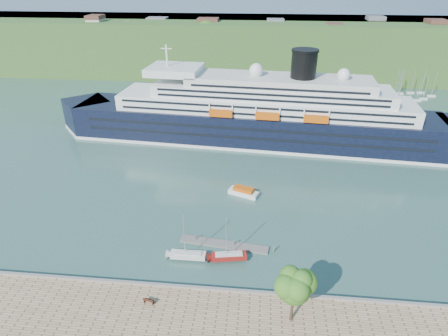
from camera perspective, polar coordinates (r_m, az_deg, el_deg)
ground at (r=60.92m, az=-0.57°, el=-18.60°), size 400.00×400.00×0.00m
far_hillside at (r=189.45m, az=4.39°, el=18.08°), size 400.00×50.00×24.00m
quay_coping at (r=59.95m, az=-0.60°, el=-17.99°), size 220.00×0.50×0.30m
cruise_ship at (r=105.78m, az=4.77°, el=10.81°), size 118.68×26.28×26.43m
park_bench at (r=58.98m, az=-11.37°, el=-19.14°), size 1.81×1.08×1.09m
promenade_tree at (r=53.55m, az=10.56°, el=-18.40°), size 5.90×5.90×9.77m
floating_pontoon at (r=69.26m, az=-0.02°, el=-11.54°), size 16.33×3.99×0.36m
sailboat_white_near at (r=64.07m, az=-5.63°, el=-10.73°), size 6.71×1.90×8.66m
sailboat_red at (r=63.53m, az=0.76°, el=-10.95°), size 6.93×3.02×8.67m
tender_launch at (r=82.94m, az=3.00°, el=-3.56°), size 7.08×4.55×1.85m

